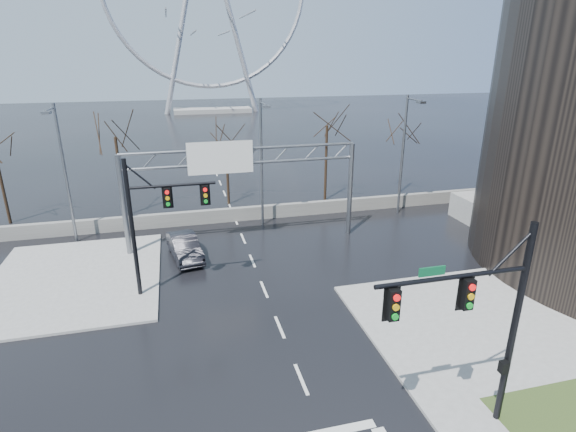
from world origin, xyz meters
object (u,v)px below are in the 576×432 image
object	(u,v)px
sign_gantry	(237,175)
signal_mast_near	(484,314)
signal_mast_far	(153,215)
car	(185,247)

from	to	relation	value
sign_gantry	signal_mast_near	bearing A→B (deg)	-73.81
signal_mast_near	signal_mast_far	size ratio (longest dim) A/B	1.00
signal_mast_far	car	world-z (taller)	signal_mast_far
signal_mast_near	car	distance (m)	20.44
signal_mast_near	signal_mast_far	world-z (taller)	same
signal_mast_far	sign_gantry	distance (m)	8.14
sign_gantry	car	size ratio (longest dim) A/B	3.42
signal_mast_near	signal_mast_far	bearing A→B (deg)	130.26
signal_mast_far	car	bearing A→B (deg)	71.54
signal_mast_far	car	distance (m)	6.36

